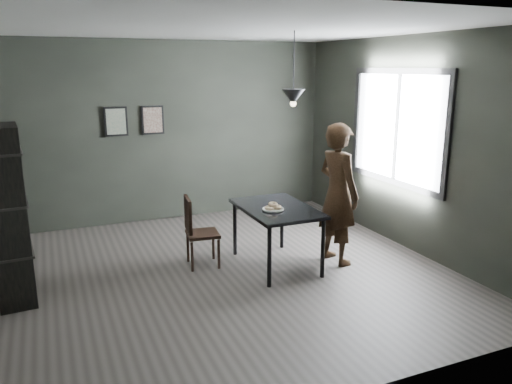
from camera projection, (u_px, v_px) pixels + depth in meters
name	position (u px, v px, depth m)	size (l,w,h in m)	color
ground	(231.00, 272.00, 5.98)	(5.00, 5.00, 0.00)	#332E2C
back_wall	(175.00, 132.00, 7.87)	(5.00, 0.10, 2.80)	black
ceiling	(228.00, 27.00, 5.29)	(5.00, 5.00, 0.02)	silver
window_assembly	(397.00, 128.00, 6.70)	(0.04, 1.96, 1.56)	white
cafe_table	(277.00, 213.00, 6.04)	(0.80, 1.20, 0.75)	black
white_plate	(273.00, 210.00, 5.88)	(0.23, 0.23, 0.01)	white
donut_pile	(273.00, 207.00, 5.87)	(0.21, 0.15, 0.09)	beige
woman	(338.00, 194.00, 6.13)	(0.64, 0.42, 1.75)	black
wood_chair	(196.00, 227.00, 6.06)	(0.42, 0.42, 0.88)	black
shelf_unit	(8.00, 216.00, 5.05)	(0.35, 0.62, 1.85)	black
pendant_lamp	(293.00, 97.00, 5.89)	(0.28, 0.28, 0.86)	black
framed_print_left	(116.00, 122.00, 7.45)	(0.34, 0.04, 0.44)	black
framed_print_right	(153.00, 120.00, 7.66)	(0.34, 0.04, 0.44)	black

